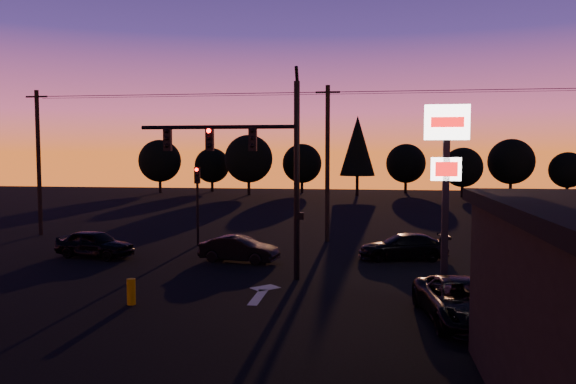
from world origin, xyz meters
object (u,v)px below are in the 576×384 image
Objects in this scene: traffic_signal_mast at (258,158)px; suv_parked at (461,301)px; secondary_signal at (197,194)px; car_left at (95,244)px; bollard at (131,292)px; car_right at (403,247)px; car_mid at (239,249)px; pylon_sign at (446,160)px.

suv_parked is at bearing -34.41° from traffic_signal_mast.
secondary_signal is 6.12m from car_left.
bollard is 0.21× the size of car_right.
car_right is (15.02, 1.60, -0.05)m from car_left.
secondary_signal reaches higher than bollard.
car_mid is at bearing -79.30° from car_left.
car_mid is 12.13m from suv_parked.
bollard is 8.04m from car_mid.
car_right reaches higher than car_mid.
secondary_signal is at bearing 123.19° from traffic_signal_mast.
suv_parked is (10.79, -0.46, 0.21)m from bollard.
suv_parked is (1.15, -9.98, 0.03)m from car_right.
car_right is (-0.96, 7.48, -4.29)m from pylon_sign.
traffic_signal_mast is 2.00× the size of car_right.
traffic_signal_mast reaches higher than secondary_signal.
car_left is 15.10m from car_right.
pylon_sign is at bearing -113.66° from car_mid.
traffic_signal_mast is 7.28m from bollard.
car_mid is at bearing 128.99° from suv_parked.
secondary_signal is 12.35m from bollard.
suv_parked is (12.20, -12.49, -2.21)m from secondary_signal.
pylon_sign is 1.72× the size of car_left.
traffic_signal_mast is 7.52m from pylon_sign.
car_left is (-15.98, 5.88, -4.24)m from pylon_sign.
car_right is at bearing 97.29° from pylon_sign.
car_left is 0.92× the size of car_right.
secondary_signal reaches higher than car_mid.
traffic_signal_mast is at bearing 52.38° from bollard.
traffic_signal_mast reaches higher than car_right.
car_mid is (1.92, 7.81, 0.17)m from bollard.
car_right is (6.14, 4.99, -4.31)m from traffic_signal_mast.
car_left is 1.06× the size of car_mid.
car_right is 10.05m from suv_parked.
bollard is at bearing -54.79° from car_right.
pylon_sign is 1.45× the size of suv_parked.
traffic_signal_mast reaches higher than suv_parked.
suv_parked is (16.17, -8.38, -0.02)m from car_left.
pylon_sign is at bearing -2.16° from car_right.
car_right is at bearing -12.78° from secondary_signal.
car_left reaches higher than car_right.
car_right is (11.04, -2.51, -2.24)m from secondary_signal.
traffic_signal_mast is 2.17× the size of car_left.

